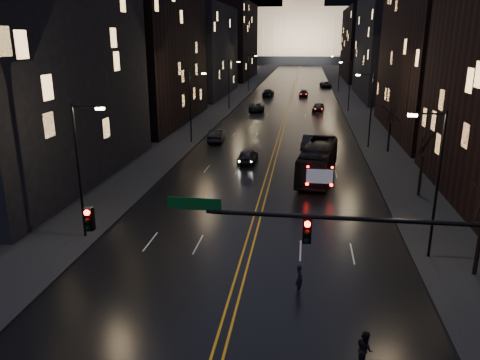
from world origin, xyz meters
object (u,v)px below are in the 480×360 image
at_px(receding_car_a, 310,142).
at_px(pedestrian_b, 365,349).
at_px(traffic_signal, 369,246).
at_px(bus, 318,161).
at_px(pedestrian_a, 299,278).
at_px(oncoming_car_b, 217,136).
at_px(oncoming_car_a, 248,156).

bearing_deg(receding_car_a, pedestrian_b, -81.39).
height_order(traffic_signal, pedestrian_b, traffic_signal).
bearing_deg(bus, pedestrian_a, -85.79).
distance_m(oncoming_car_b, receding_car_a, 12.09).
xyz_separation_m(bus, pedestrian_b, (1.36, -27.25, -0.82)).
bearing_deg(bus, oncoming_car_a, 156.75).
height_order(traffic_signal, receding_car_a, traffic_signal).
relative_size(traffic_signal, receding_car_a, 3.47).
distance_m(oncoming_car_a, receding_car_a, 10.09).
bearing_deg(receding_car_a, traffic_signal, -81.51).
distance_m(bus, oncoming_car_b, 19.10).
relative_size(oncoming_car_b, pedestrian_b, 3.12).
bearing_deg(receding_car_a, oncoming_car_b, 174.42).
bearing_deg(pedestrian_a, bus, -25.36).
relative_size(oncoming_car_b, receding_car_a, 1.00).
bearing_deg(bus, traffic_signal, -79.52).
height_order(oncoming_car_a, oncoming_car_b, oncoming_car_b).
relative_size(traffic_signal, oncoming_car_a, 3.80).
bearing_deg(receding_car_a, pedestrian_a, -85.52).
bearing_deg(oncoming_car_b, pedestrian_a, 104.28).
relative_size(bus, receding_car_a, 2.33).
distance_m(oncoming_car_b, pedestrian_b, 43.88).
bearing_deg(pedestrian_b, receding_car_a, -12.15).
bearing_deg(oncoming_car_b, bus, 128.20).
bearing_deg(oncoming_car_a, receding_car_a, -128.84).
xyz_separation_m(pedestrian_a, pedestrian_b, (2.72, -5.50, 0.03)).
height_order(receding_car_a, pedestrian_b, receding_car_a).
bearing_deg(oncoming_car_b, receding_car_a, 165.87).
height_order(oncoming_car_a, pedestrian_a, pedestrian_a).
bearing_deg(oncoming_car_a, pedestrian_a, 105.05).
relative_size(bus, oncoming_car_b, 2.33).
distance_m(traffic_signal, oncoming_car_b, 43.59).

